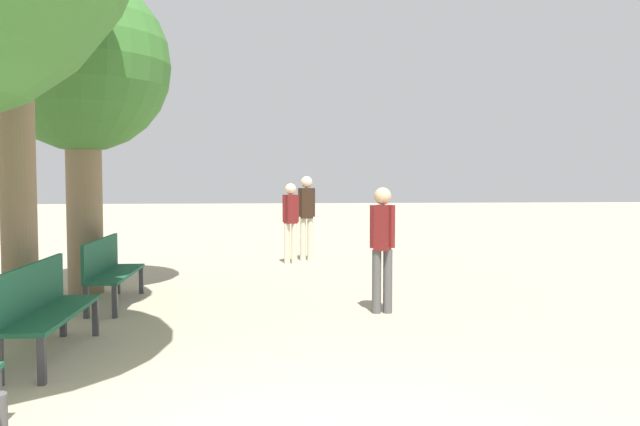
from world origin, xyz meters
The scene contains 6 objects.
bench_row_1 centered at (-2.11, 2.51, 0.52)m, with size 0.43×1.72×0.90m.
bench_row_2 centered at (-2.11, 5.02, 0.52)m, with size 0.43×1.72×0.90m.
tree_row_2 centered at (-2.68, 5.97, 3.32)m, with size 2.59×2.59×4.69m.
pedestrian_near centered at (0.86, 9.37, 1.01)m, with size 0.36×0.24×1.76m.
pedestrian_mid centered at (0.51, 8.90, 0.93)m, with size 0.33×0.27×1.62m.
pedestrian_far centered at (1.48, 4.19, 0.92)m, with size 0.32×0.28×1.60m.
Camera 1 is at (0.01, -3.57, 1.71)m, focal length 35.00 mm.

